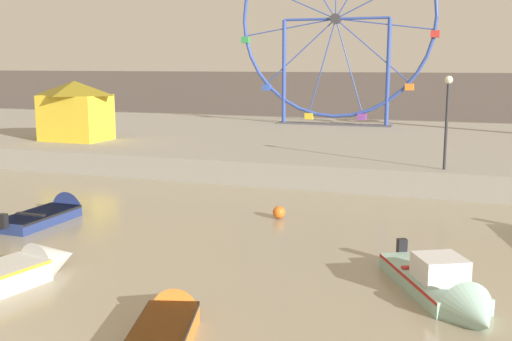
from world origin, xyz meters
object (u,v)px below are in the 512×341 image
motorboat_navy_blue (53,213)px  promenade_lamp_near (447,108)px  motorboat_orange_hull (161,337)px  motorboat_seafoam (447,290)px  carnival_booth_yellow_awning (76,110)px  mooring_buoy_orange (279,212)px  ferris_wheel_blue_frame (336,22)px

motorboat_navy_blue → promenade_lamp_near: 15.53m
motorboat_orange_hull → motorboat_seafoam: bearing=-64.8°
carnival_booth_yellow_awning → motorboat_navy_blue: bearing=-57.8°
motorboat_seafoam → carnival_booth_yellow_awning: bearing=-154.5°
motorboat_seafoam → mooring_buoy_orange: (-5.83, 6.01, -0.05)m
promenade_lamp_near → motorboat_orange_hull: bearing=-104.8°
motorboat_orange_hull → promenade_lamp_near: promenade_lamp_near is taller
motorboat_navy_blue → motorboat_orange_hull: motorboat_navy_blue is taller
motorboat_navy_blue → mooring_buoy_orange: size_ratio=9.08×
motorboat_navy_blue → promenade_lamp_near: (12.55, 8.52, 3.33)m
ferris_wheel_blue_frame → promenade_lamp_near: 19.07m
promenade_lamp_near → mooring_buoy_orange: (-5.17, -5.91, -3.32)m
carnival_booth_yellow_awning → promenade_lamp_near: size_ratio=1.00×
carnival_booth_yellow_awning → mooring_buoy_orange: size_ratio=8.56×
promenade_lamp_near → mooring_buoy_orange: 8.53m
motorboat_navy_blue → ferris_wheel_blue_frame: 26.69m
mooring_buoy_orange → carnival_booth_yellow_awning: bearing=148.1°
motorboat_orange_hull → mooring_buoy_orange: size_ratio=12.86×
motorboat_navy_blue → carnival_booth_yellow_awning: carnival_booth_yellow_awning is taller
ferris_wheel_blue_frame → carnival_booth_yellow_awning: size_ratio=3.70×
motorboat_orange_hull → carnival_booth_yellow_awning: 25.02m
motorboat_seafoam → carnival_booth_yellow_awning: 25.62m
motorboat_seafoam → promenade_lamp_near: (-0.66, 11.92, 3.27)m
motorboat_orange_hull → mooring_buoy_orange: bearing=-10.7°
carnival_booth_yellow_awning → mooring_buoy_orange: 17.48m
motorboat_orange_hull → carnival_booth_yellow_awning: bearing=23.1°
ferris_wheel_blue_frame → promenade_lamp_near: bearing=-63.7°
motorboat_navy_blue → ferris_wheel_blue_frame: (4.35, 25.13, 7.87)m
motorboat_orange_hull → ferris_wheel_blue_frame: bearing=-8.8°
motorboat_orange_hull → mooring_buoy_orange: (-0.89, 10.28, -0.04)m
mooring_buoy_orange → motorboat_navy_blue: bearing=-160.6°
motorboat_orange_hull → ferris_wheel_blue_frame: 33.95m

